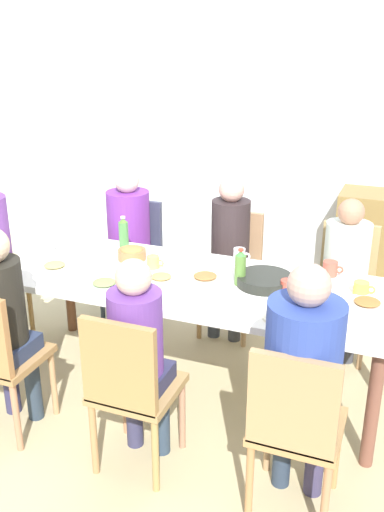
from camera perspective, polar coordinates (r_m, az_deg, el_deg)
The scene contains 33 objects.
ground_plane at distance 3.78m, azimuth 0.00°, elevation -12.62°, with size 7.38×7.38×0.00m, color tan.
wall_back at distance 5.23m, azimuth 8.71°, elevation 12.19°, with size 6.39×0.12×2.60m, color silver.
dining_table at distance 3.45m, azimuth 0.00°, elevation -3.40°, with size 2.43×0.90×0.74m.
chair_0 at distance 4.51m, azimuth -5.75°, elevation 0.49°, with size 0.40×0.40×0.90m.
person_0 at distance 4.37m, azimuth -6.38°, elevation 2.60°, with size 0.32×0.32×1.19m.
chair_1 at distance 4.23m, azimuth 4.09°, elevation -0.93°, with size 0.40×0.40×0.90m.
person_1 at distance 4.08m, azimuth 3.77°, elevation 1.10°, with size 0.30×0.30×1.19m.
chair_2 at distance 2.65m, azimuth 10.23°, elevation -16.12°, with size 0.40×0.40×0.90m.
person_2 at distance 2.59m, azimuth 10.98°, elevation -10.86°, with size 0.34×0.34×1.24m.
chair_4 at distance 2.87m, azimuth -6.20°, elevation -12.66°, with size 0.40×0.40×0.90m.
person_4 at distance 2.85m, azimuth -5.45°, elevation -9.05°, with size 0.30×0.30×1.14m.
person_5 at distance 3.25m, azimuth -18.45°, elevation -5.45°, with size 0.30×0.30×1.19m.
chair_6 at distance 4.08m, azimuth 15.00°, elevation -2.46°, with size 0.40×0.40×0.90m.
person_6 at distance 3.94m, azimuth 15.05°, elevation -0.83°, with size 0.30×0.30×1.12m.
plate_0 at distance 3.23m, azimuth 17.05°, elevation -4.58°, with size 0.25×0.25×0.04m.
plate_1 at distance 3.67m, azimuth -13.52°, elevation -1.05°, with size 0.24×0.24×0.04m.
plate_2 at distance 3.41m, azimuth 1.32°, elevation -2.19°, with size 0.25×0.25×0.04m.
plate_3 at distance 3.40m, azimuth -3.07°, elevation -2.24°, with size 0.22×0.22×0.04m.
plate_4 at distance 3.01m, azimuth 9.36°, elevation -5.82°, with size 0.25×0.25×0.04m.
plate_5 at distance 3.36m, azimuth -8.73°, elevation -2.82°, with size 0.24×0.24×0.04m.
bowl_0 at distance 3.73m, azimuth -6.00°, elevation 0.29°, with size 0.18×0.18×0.09m.
serving_pan at distance 3.36m, azimuth 7.30°, elevation -2.41°, with size 0.51×0.33×0.06m.
cup_0 at distance 3.56m, azimuth 13.64°, elevation -1.22°, with size 0.12×0.09×0.09m.
cup_1 at distance 3.68m, azimuth 4.77°, elevation 0.08°, with size 0.11×0.08×0.09m.
cup_2 at distance 3.91m, azimuth -14.05°, elevation 0.78°, with size 0.12×0.08×0.09m.
cup_3 at distance 3.58m, azimuth -3.86°, elevation -0.61°, with size 0.11×0.08×0.08m.
cup_4 at distance 2.95m, azimuth 12.52°, elevation -6.18°, with size 0.12×0.08×0.07m.
cup_5 at distance 3.35m, azimuth 16.54°, elevation -3.12°, with size 0.12×0.09×0.08m.
cup_6 at distance 3.27m, azimuth 9.52°, elevation -3.05°, with size 0.11×0.08×0.08m.
cup_7 at distance 3.56m, azimuth -0.61°, elevation -0.67°, with size 0.12×0.09×0.08m.
bottle_0 at distance 3.94m, azimuth -6.84°, elevation 2.33°, with size 0.06×0.06×0.22m.
bottle_1 at distance 3.32m, azimuth 4.84°, elevation -1.19°, with size 0.06×0.06×0.22m.
side_cabinet at distance 5.02m, azimuth 18.14°, elevation 0.95°, with size 0.70×0.44×0.90m, color olive.
Camera 1 is at (1.14, -2.92, 2.11)m, focal length 40.15 mm.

